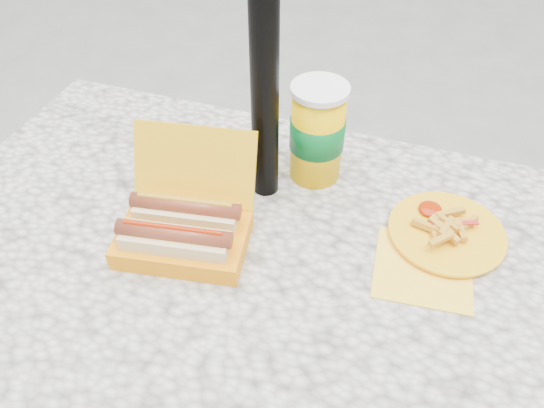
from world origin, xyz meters
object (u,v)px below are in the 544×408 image
(hotdog_box, at_px, (183,228))
(fries_plate, at_px, (444,234))
(umbrella_pole, at_px, (264,20))
(soda_cup, at_px, (317,133))

(hotdog_box, distance_m, fries_plate, 0.47)
(umbrella_pole, bearing_deg, hotdog_box, -114.89)
(soda_cup, bearing_deg, umbrella_pole, -137.07)
(umbrella_pole, distance_m, soda_cup, 0.27)
(hotdog_box, height_order, fries_plate, hotdog_box)
(hotdog_box, height_order, soda_cup, soda_cup)
(fries_plate, relative_size, soda_cup, 1.39)
(umbrella_pole, xyz_separation_m, fries_plate, (0.35, -0.03, -0.34))
(hotdog_box, bearing_deg, umbrella_pole, 56.14)
(hotdog_box, relative_size, fries_plate, 0.89)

